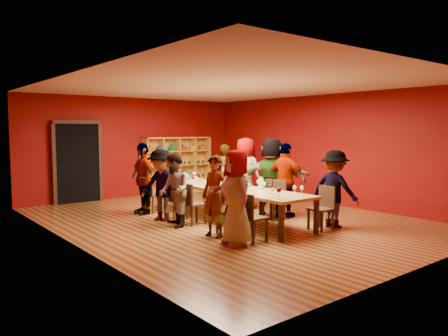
# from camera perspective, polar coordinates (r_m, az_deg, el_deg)

# --- Properties ---
(room_shell) EXTENTS (7.10, 9.10, 3.04)m
(room_shell) POSITION_cam_1_polar(r_m,az_deg,el_deg) (9.80, 0.40, 1.89)
(room_shell) COLOR #5A3617
(room_shell) RESTS_ON ground
(tasting_table) EXTENTS (1.10, 4.50, 0.75)m
(tasting_table) POSITION_cam_1_polar(r_m,az_deg,el_deg) (9.87, 0.40, -2.75)
(tasting_table) COLOR #B18849
(tasting_table) RESTS_ON ground
(doorway) EXTENTS (1.40, 0.17, 2.30)m
(doorway) POSITION_cam_1_polar(r_m,az_deg,el_deg) (12.84, -18.62, 0.68)
(doorway) COLOR black
(doorway) RESTS_ON ground
(shelving_unit) EXTENTS (2.40, 0.40, 1.80)m
(shelving_unit) POSITION_cam_1_polar(r_m,az_deg,el_deg) (14.15, -6.19, 0.73)
(shelving_unit) COLOR gold
(shelving_unit) RESTS_ON ground
(chair_person_left_0) EXTENTS (0.42, 0.42, 0.89)m
(chair_person_left_0) POSITION_cam_1_polar(r_m,az_deg,el_deg) (7.97, 3.45, -6.11)
(chair_person_left_0) COLOR black
(chair_person_left_0) RESTS_ON ground
(person_left_0) EXTENTS (0.65, 0.91, 1.69)m
(person_left_0) POSITION_cam_1_polar(r_m,az_deg,el_deg) (7.70, 1.64, -3.87)
(person_left_0) COLOR #5C84BE
(person_left_0) RESTS_ON ground
(chair_person_left_1) EXTENTS (0.42, 0.42, 0.89)m
(chair_person_left_1) POSITION_cam_1_polar(r_m,az_deg,el_deg) (8.49, 0.30, -5.41)
(chair_person_left_1) COLOR black
(chair_person_left_1) RESTS_ON ground
(person_left_1) EXTENTS (0.54, 0.65, 1.56)m
(person_left_1) POSITION_cam_1_polar(r_m,az_deg,el_deg) (8.27, -1.24, -3.71)
(person_left_1) COLOR pink
(person_left_1) RESTS_ON ground
(chair_person_left_2) EXTENTS (0.42, 0.42, 0.89)m
(chair_person_left_2) POSITION_cam_1_polar(r_m,az_deg,el_deg) (9.44, -4.28, -4.37)
(chair_person_left_2) COLOR black
(chair_person_left_2) RESTS_ON ground
(person_left_2) EXTENTS (0.62, 0.84, 1.55)m
(person_left_2) POSITION_cam_1_polar(r_m,az_deg,el_deg) (9.17, -6.50, -2.91)
(person_left_2) COLOR silver
(person_left_2) RESTS_ON ground
(chair_person_left_3) EXTENTS (0.42, 0.42, 0.89)m
(chair_person_left_3) POSITION_cam_1_polar(r_m,az_deg,el_deg) (10.03, -6.58, -3.83)
(chair_person_left_3) COLOR black
(chair_person_left_3) RESTS_ON ground
(person_left_3) EXTENTS (0.79, 1.12, 1.60)m
(person_left_3) POSITION_cam_1_polar(r_m,az_deg,el_deg) (9.82, -8.24, -2.24)
(person_left_3) COLOR tan
(person_left_3) RESTS_ON ground
(chair_person_left_4) EXTENTS (0.42, 0.42, 0.89)m
(chair_person_left_4) POSITION_cam_1_polar(r_m,az_deg,el_deg) (10.87, -9.30, -3.19)
(chair_person_left_4) COLOR black
(chair_person_left_4) RESTS_ON ground
(person_left_4) EXTENTS (0.47, 1.01, 1.72)m
(person_left_4) POSITION_cam_1_polar(r_m,az_deg,el_deg) (10.70, -10.52, -1.36)
(person_left_4) COLOR #15193C
(person_left_4) RESTS_ON ground
(chair_person_right_0) EXTENTS (0.42, 0.42, 0.89)m
(chair_person_right_0) POSITION_cam_1_polar(r_m,az_deg,el_deg) (9.15, 12.84, -4.79)
(chair_person_right_0) COLOR black
(chair_person_right_0) RESTS_ON ground
(person_right_0) EXTENTS (0.58, 1.09, 1.61)m
(person_right_0) POSITION_cam_1_polar(r_m,az_deg,el_deg) (9.38, 14.25, -2.66)
(person_right_0) COLOR silver
(person_right_0) RESTS_ON ground
(chair_person_right_1) EXTENTS (0.42, 0.42, 0.89)m
(chair_person_right_1) POSITION_cam_1_polar(r_m,az_deg,el_deg) (10.02, 6.85, -3.85)
(chair_person_right_1) COLOR black
(chair_person_right_1) RESTS_ON ground
(person_right_1) EXTENTS (0.71, 1.10, 1.73)m
(person_right_1) POSITION_cam_1_polar(r_m,az_deg,el_deg) (10.19, 8.07, -1.62)
(person_right_1) COLOR black
(person_right_1) RESTS_ON ground
(chair_person_right_2) EXTENTS (0.42, 0.42, 0.89)m
(chair_person_right_2) POSITION_cam_1_polar(r_m,az_deg,el_deg) (10.33, 5.14, -3.57)
(chair_person_right_2) COLOR black
(chair_person_right_2) RESTS_ON ground
(person_right_2) EXTENTS (1.14, 1.79, 1.87)m
(person_right_2) POSITION_cam_1_polar(r_m,az_deg,el_deg) (10.47, 6.27, -1.04)
(person_right_2) COLOR beige
(person_right_2) RESTS_ON ground
(chair_person_right_3) EXTENTS (0.42, 0.42, 0.89)m
(chair_person_right_3) POSITION_cam_1_polar(r_m,az_deg,el_deg) (11.14, 1.24, -2.92)
(chair_person_right_3) COLOR black
(chair_person_right_3) RESTS_ON ground
(person_right_3) EXTENTS (0.67, 0.98, 1.83)m
(person_right_3) POSITION_cam_1_polar(r_m,az_deg,el_deg) (11.36, 2.85, -0.64)
(person_right_3) COLOR #141C39
(person_right_3) RESTS_ON ground
(chair_person_right_4) EXTENTS (0.42, 0.42, 0.89)m
(chair_person_right_4) POSITION_cam_1_polar(r_m,az_deg,el_deg) (11.68, -0.95, -2.55)
(chair_person_right_4) COLOR black
(chair_person_right_4) RESTS_ON ground
(person_right_4) EXTENTS (0.55, 0.68, 1.65)m
(person_right_4) POSITION_cam_1_polar(r_m,az_deg,el_deg) (11.83, 0.21, -0.85)
(person_right_4) COLOR pink
(person_right_4) RESTS_ON ground
(wine_glass_0) EXTENTS (0.08, 0.08, 0.19)m
(wine_glass_0) POSITION_cam_1_polar(r_m,az_deg,el_deg) (11.47, -3.92, -0.73)
(wine_glass_0) COLOR white
(wine_glass_0) RESTS_ON tasting_table
(wine_glass_1) EXTENTS (0.08, 0.08, 0.19)m
(wine_glass_1) POSITION_cam_1_polar(r_m,az_deg,el_deg) (8.82, 6.10, -2.47)
(wine_glass_1) COLOR white
(wine_glass_1) RESTS_ON tasting_table
(wine_glass_2) EXTENTS (0.08, 0.08, 0.20)m
(wine_glass_2) POSITION_cam_1_polar(r_m,az_deg,el_deg) (9.67, -0.86, -1.76)
(wine_glass_2) COLOR white
(wine_glass_2) RESTS_ON tasting_table
(wine_glass_3) EXTENTS (0.07, 0.07, 0.18)m
(wine_glass_3) POSITION_cam_1_polar(r_m,az_deg,el_deg) (8.40, 6.40, -2.91)
(wine_glass_3) COLOR white
(wine_glass_3) RESTS_ON tasting_table
(wine_glass_4) EXTENTS (0.07, 0.07, 0.18)m
(wine_glass_4) POSITION_cam_1_polar(r_m,az_deg,el_deg) (9.37, 5.28, -2.08)
(wine_glass_4) COLOR white
(wine_glass_4) RESTS_ON tasting_table
(wine_glass_5) EXTENTS (0.08, 0.08, 0.19)m
(wine_glass_5) POSITION_cam_1_polar(r_m,az_deg,el_deg) (8.74, 10.14, -2.61)
(wine_glass_5) COLOR white
(wine_glass_5) RESTS_ON tasting_table
(wine_glass_6) EXTENTS (0.08, 0.08, 0.19)m
(wine_glass_6) POSITION_cam_1_polar(r_m,az_deg,el_deg) (9.77, -1.65, -1.72)
(wine_glass_6) COLOR white
(wine_glass_6) RESTS_ON tasting_table
(wine_glass_7) EXTENTS (0.07, 0.07, 0.18)m
(wine_glass_7) POSITION_cam_1_polar(r_m,az_deg,el_deg) (11.22, -7.01, -0.91)
(wine_glass_7) COLOR white
(wine_glass_7) RESTS_ON tasting_table
(wine_glass_8) EXTENTS (0.07, 0.07, 0.19)m
(wine_glass_8) POSITION_cam_1_polar(r_m,az_deg,el_deg) (8.81, 9.22, -2.54)
(wine_glass_8) COLOR white
(wine_glass_8) RESTS_ON tasting_table
(wine_glass_9) EXTENTS (0.08, 0.08, 0.19)m
(wine_glass_9) POSITION_cam_1_polar(r_m,az_deg,el_deg) (9.56, 1.87, -1.85)
(wine_glass_9) COLOR white
(wine_glass_9) RESTS_ON tasting_table
(wine_glass_10) EXTENTS (0.08, 0.08, 0.21)m
(wine_glass_10) POSITION_cam_1_polar(r_m,az_deg,el_deg) (10.66, -1.18, -1.08)
(wine_glass_10) COLOR white
(wine_glass_10) RESTS_ON tasting_table
(wine_glass_11) EXTENTS (0.08, 0.08, 0.20)m
(wine_glass_11) POSITION_cam_1_polar(r_m,az_deg,el_deg) (9.00, 2.58, -2.26)
(wine_glass_11) COLOR white
(wine_glass_11) RESTS_ON tasting_table
(wine_glass_12) EXTENTS (0.08, 0.08, 0.19)m
(wine_glass_12) POSITION_cam_1_polar(r_m,az_deg,el_deg) (10.30, -3.67, -1.39)
(wine_glass_12) COLOR white
(wine_glass_12) RESTS_ON tasting_table
(wine_glass_13) EXTENTS (0.09, 0.09, 0.22)m
(wine_glass_13) POSITION_cam_1_polar(r_m,az_deg,el_deg) (8.14, 7.19, -2.96)
(wine_glass_13) COLOR white
(wine_glass_13) RESTS_ON tasting_table
(wine_glass_14) EXTENTS (0.08, 0.08, 0.19)m
(wine_glass_14) POSITION_cam_1_polar(r_m,az_deg,el_deg) (10.00, 2.11, -1.58)
(wine_glass_14) COLOR white
(wine_glass_14) RESTS_ON tasting_table
(wine_glass_15) EXTENTS (0.09, 0.09, 0.22)m
(wine_glass_15) POSITION_cam_1_polar(r_m,az_deg,el_deg) (11.63, -4.42, -0.55)
(wine_glass_15) COLOR white
(wine_glass_15) RESTS_ON tasting_table
(wine_glass_16) EXTENTS (0.07, 0.07, 0.18)m
(wine_glass_16) POSITION_cam_1_polar(r_m,az_deg,el_deg) (10.45, -4.08, -1.34)
(wine_glass_16) COLOR white
(wine_glass_16) RESTS_ON tasting_table
(wine_glass_17) EXTENTS (0.09, 0.09, 0.22)m
(wine_glass_17) POSITION_cam_1_polar(r_m,az_deg,el_deg) (10.96, -6.52, -0.91)
(wine_glass_17) COLOR white
(wine_glass_17) RESTS_ON tasting_table
(wine_glass_18) EXTENTS (0.09, 0.09, 0.21)m
(wine_glass_18) POSITION_cam_1_polar(r_m,az_deg,el_deg) (9.46, 4.54, -1.86)
(wine_glass_18) COLOR white
(wine_glass_18) RESTS_ON tasting_table
(wine_glass_19) EXTENTS (0.08, 0.08, 0.21)m
(wine_glass_19) POSITION_cam_1_polar(r_m,az_deg,el_deg) (10.16, 1.11, -1.40)
(wine_glass_19) COLOR white
(wine_glass_19) RESTS_ON tasting_table
(wine_glass_20) EXTENTS (0.08, 0.08, 0.20)m
(wine_glass_20) POSITION_cam_1_polar(r_m,az_deg,el_deg) (8.89, 3.25, -2.35)
(wine_glass_20) COLOR white
(wine_glass_20) RESTS_ON tasting_table
(wine_glass_21) EXTENTS (0.08, 0.08, 0.19)m
(wine_glass_21) POSITION_cam_1_polar(r_m,az_deg,el_deg) (10.24, -0.47, -1.40)
(wine_glass_21) COLOR white
(wine_glass_21) RESTS_ON tasting_table
(wine_glass_22) EXTENTS (0.07, 0.07, 0.18)m
(wine_glass_22) POSITION_cam_1_polar(r_m,az_deg,el_deg) (10.85, -4.85, -1.11)
(wine_glass_22) COLOR white
(wine_glass_22) RESTS_ON tasting_table
(spittoon_bowl) EXTENTS (0.30, 0.30, 0.16)m
(spittoon_bowl) POSITION_cam_1_polar(r_m,az_deg,el_deg) (9.87, 0.65, -2.05)
(spittoon_bowl) COLOR silver
(spittoon_bowl) RESTS_ON tasting_table
(carafe_a) EXTENTS (0.10, 0.10, 0.24)m
(carafe_a) POSITION_cam_1_polar(r_m,az_deg,el_deg) (10.02, -1.75, -1.73)
(carafe_a) COLOR white
(carafe_a) RESTS_ON tasting_table
(carafe_b) EXTENTS (0.13, 0.13, 0.27)m
(carafe_b) POSITION_cam_1_polar(r_m,az_deg,el_deg) (9.42, 4.86, -2.08)
(carafe_b) COLOR white
(carafe_b) RESTS_ON tasting_table
(wine_bottle) EXTENTS (0.09, 0.09, 0.30)m
(wine_bottle) POSITION_cam_1_polar(r_m,az_deg,el_deg) (11.38, -4.72, -0.90)
(wine_bottle) COLOR #153B19
(wine_bottle) RESTS_ON tasting_table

